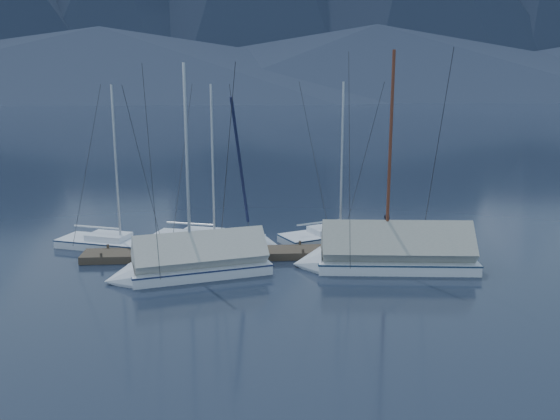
% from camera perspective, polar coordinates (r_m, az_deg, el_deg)
% --- Properties ---
extents(ground, '(1000.00, 1000.00, 0.00)m').
position_cam_1_polar(ground, '(25.70, 0.31, -5.76)').
color(ground, black).
rests_on(ground, ground).
extents(dock, '(18.00, 1.50, 0.54)m').
position_cam_1_polar(dock, '(27.57, 0.00, -4.25)').
color(dock, '#382D23').
rests_on(dock, ground).
extents(mooring_posts, '(15.12, 1.52, 0.35)m').
position_cam_1_polar(mooring_posts, '(27.47, -1.04, -3.79)').
color(mooring_posts, '#382D23').
rests_on(mooring_posts, ground).
extents(sailboat_open_left, '(6.72, 3.98, 8.59)m').
position_cam_1_polar(sailboat_open_left, '(29.59, -14.31, -3.39)').
color(sailboat_open_left, silver).
rests_on(sailboat_open_left, ground).
extents(sailboat_open_mid, '(6.76, 3.73, 8.61)m').
position_cam_1_polar(sailboat_open_mid, '(29.58, -5.48, -3.06)').
color(sailboat_open_mid, silver).
rests_on(sailboat_open_mid, ground).
extents(sailboat_open_right, '(6.78, 4.37, 8.72)m').
position_cam_1_polar(sailboat_open_right, '(31.03, 6.52, -2.34)').
color(sailboat_open_right, silver).
rests_on(sailboat_open_right, ground).
extents(sailboat_covered_near, '(8.08, 3.45, 10.24)m').
position_cam_1_polar(sailboat_covered_near, '(26.19, 9.79, -4.43)').
color(sailboat_covered_near, white).
rests_on(sailboat_covered_near, ground).
extents(sailboat_covered_far, '(7.10, 3.71, 9.54)m').
position_cam_1_polar(sailboat_covered_far, '(25.07, -8.91, -5.26)').
color(sailboat_covered_far, white).
rests_on(sailboat_covered_far, ground).
extents(person, '(0.54, 0.65, 1.54)m').
position_cam_1_polar(person, '(28.27, 10.28, -1.93)').
color(person, black).
rests_on(person, dock).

